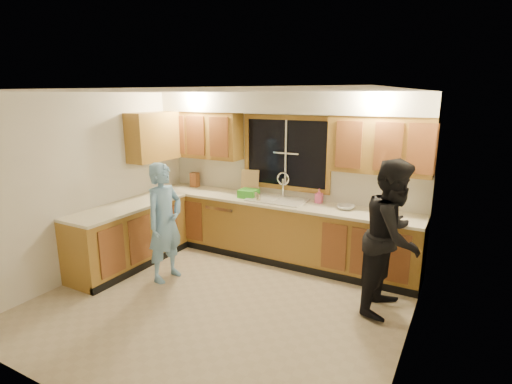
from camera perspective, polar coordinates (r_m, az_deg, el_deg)
floor at (r=5.04m, az=-5.33°, el=-15.62°), size 4.20×4.20×0.00m
ceiling at (r=4.40m, az=-6.07°, el=14.14°), size 4.20×4.20×0.00m
wall_back at (r=6.18m, az=4.29°, el=2.35°), size 4.20×0.00×4.20m
wall_left at (r=5.97m, az=-22.58°, el=0.93°), size 0.00×3.80×3.80m
wall_right at (r=3.84m, az=21.38°, el=-5.68°), size 0.00×3.80×3.80m
base_cabinets_back at (r=6.13m, az=2.98°, el=-5.59°), size 4.20×0.60×0.88m
base_cabinets_left at (r=6.19m, az=-17.61°, el=-6.04°), size 0.60×1.90×0.88m
countertop_back at (r=5.98m, az=2.98°, el=-1.46°), size 4.20×0.63×0.04m
countertop_left at (r=6.04m, az=-17.83°, el=-1.95°), size 0.63×1.90×0.04m
upper_cabinets_left at (r=6.67m, az=-7.55°, el=8.10°), size 1.35×0.33×0.75m
upper_cabinets_right at (r=5.50m, az=17.39°, el=6.43°), size 1.35×0.33×0.75m
upper_cabinets_return at (r=6.52m, az=-14.44°, el=7.67°), size 0.33×0.90×0.75m
soffit at (r=5.90m, az=3.76°, el=12.59°), size 4.20×0.35×0.30m
window_frame at (r=6.11m, az=4.31°, el=5.55°), size 1.44×0.03×1.14m
sink at (r=6.00m, az=3.05°, el=-1.74°), size 0.86×0.52×0.57m
dishwasher at (r=6.52m, az=-3.82°, el=-4.67°), size 0.60×0.56×0.82m
stove at (r=5.83m, az=-21.67°, el=-7.48°), size 0.58×0.75×0.90m
man at (r=5.48m, az=-12.90°, el=-4.24°), size 0.43×0.61×1.61m
woman at (r=4.81m, az=18.95°, el=-6.08°), size 0.77×0.94×1.79m
knife_block at (r=6.95m, az=-8.74°, el=1.75°), size 0.13×0.11×0.24m
cutting_board at (r=6.38m, az=-0.87°, el=1.48°), size 0.30×0.17×0.38m
dish_crate at (r=6.15m, az=-1.08°, el=-0.21°), size 0.28×0.26×0.12m
soap_bottle at (r=5.90m, az=8.99°, el=-0.54°), size 0.10×0.10×0.21m
bowl at (r=5.66m, az=12.71°, el=-2.14°), size 0.28×0.28×0.06m
can_left at (r=5.89m, az=0.34°, el=-0.85°), size 0.07×0.07×0.12m
can_right at (r=6.05m, az=-0.11°, el=-0.51°), size 0.08×0.08×0.11m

